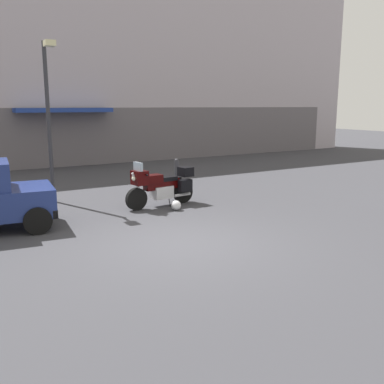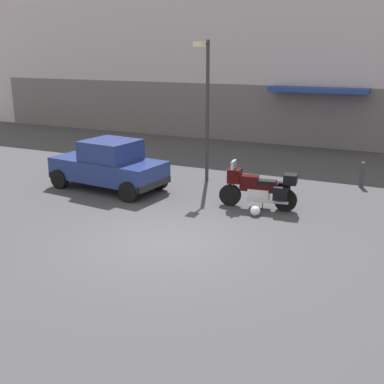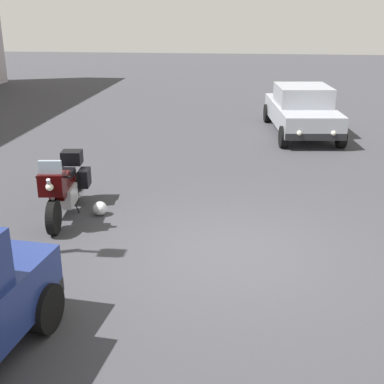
# 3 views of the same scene
# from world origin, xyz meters

# --- Properties ---
(ground_plane) EXTENTS (80.00, 80.00, 0.00)m
(ground_plane) POSITION_xyz_m (0.00, 0.00, 0.00)
(ground_plane) COLOR #38383D
(motorcycle) EXTENTS (2.26, 0.85, 1.36)m
(motorcycle) POSITION_xyz_m (1.25, 3.34, 0.62)
(motorcycle) COLOR black
(motorcycle) RESTS_ON ground
(helmet) EXTENTS (0.28, 0.28, 0.28)m
(helmet) POSITION_xyz_m (1.36, 2.68, 0.14)
(helmet) COLOR silver
(helmet) RESTS_ON ground
(car_sedan_far) EXTENTS (4.70, 2.34, 1.56)m
(car_sedan_far) POSITION_xyz_m (8.93, -1.87, 0.78)
(car_sedan_far) COLOR #9EA3AD
(car_sedan_far) RESTS_ON ground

